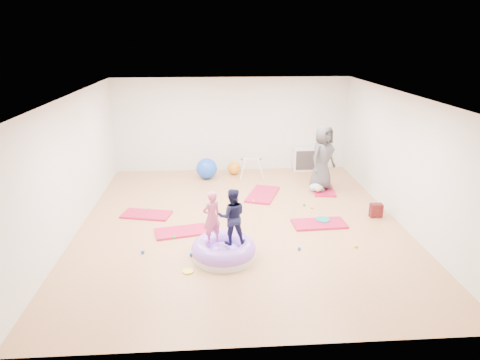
{
  "coord_description": "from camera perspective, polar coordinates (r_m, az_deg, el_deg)",
  "views": [
    {
      "loc": [
        -0.62,
        -8.66,
        3.94
      ],
      "look_at": [
        0.0,
        0.3,
        0.9
      ],
      "focal_mm": 32.0,
      "sensor_mm": 36.0,
      "label": 1
    }
  ],
  "objects": [
    {
      "name": "exercise_ball_orange",
      "position": [
        12.75,
        -0.81,
        1.61
      ],
      "size": [
        0.39,
        0.39,
        0.39
      ],
      "primitive_type": "sphere",
      "color": "orange",
      "rests_on": "ground"
    },
    {
      "name": "infant",
      "position": [
        11.41,
        10.19,
        -0.96
      ],
      "size": [
        0.38,
        0.38,
        0.22
      ],
      "color": "#A1D2E8",
      "rests_on": "gym_mat_rear_right"
    },
    {
      "name": "infant_play_gym",
      "position": [
        12.46,
        1.49,
        2.05
      ],
      "size": [
        0.73,
        0.69,
        0.56
      ],
      "rotation": [
        0.0,
        0.0,
        0.35
      ],
      "color": "silver",
      "rests_on": "ground"
    },
    {
      "name": "gym_mat_front_left",
      "position": [
        9.16,
        -7.82,
        -6.83
      ],
      "size": [
        1.17,
        0.76,
        0.05
      ],
      "primitive_type": "cube",
      "rotation": [
        0.0,
        0.0,
        0.21
      ],
      "color": "#D01443",
      "rests_on": "ground"
    },
    {
      "name": "gym_mat_right",
      "position": [
        9.58,
        10.52,
        -5.76
      ],
      "size": [
        1.19,
        0.64,
        0.05
      ],
      "primitive_type": "cube",
      "rotation": [
        0.0,
        0.0,
        0.05
      ],
      "color": "#D01443",
      "rests_on": "ground"
    },
    {
      "name": "child_pink",
      "position": [
        7.81,
        -3.8,
        -4.65
      ],
      "size": [
        0.44,
        0.39,
        1.01
      ],
      "primitive_type": "imported",
      "rotation": [
        0.0,
        0.0,
        3.68
      ],
      "color": "#D25783",
      "rests_on": "inflatable_cushion"
    },
    {
      "name": "gym_mat_rear_right",
      "position": [
        11.7,
        11.0,
        -1.21
      ],
      "size": [
        0.69,
        1.17,
        0.05
      ],
      "primitive_type": "cube",
      "rotation": [
        0.0,
        0.0,
        1.45
      ],
      "color": "#D01443",
      "rests_on": "ground"
    },
    {
      "name": "gym_mat_center_back",
      "position": [
        11.13,
        3.04,
        -1.92
      ],
      "size": [
        1.05,
        1.43,
        0.05
      ],
      "primitive_type": "cube",
      "rotation": [
        0.0,
        0.0,
        1.22
      ],
      "color": "#D01443",
      "rests_on": "ground"
    },
    {
      "name": "backpack",
      "position": [
        10.25,
        17.68,
        -3.89
      ],
      "size": [
        0.28,
        0.18,
        0.32
      ],
      "primitive_type": "cube",
      "rotation": [
        0.0,
        0.0,
        -0.02
      ],
      "color": "maroon",
      "rests_on": "ground"
    },
    {
      "name": "exercise_ball_blue",
      "position": [
        12.37,
        -4.46,
        1.54
      ],
      "size": [
        0.6,
        0.6,
        0.6
      ],
      "primitive_type": "sphere",
      "color": "blue",
      "rests_on": "ground"
    },
    {
      "name": "cube_shelf",
      "position": [
        13.27,
        8.61,
        2.78
      ],
      "size": [
        0.69,
        0.34,
        0.69
      ],
      "color": "silver",
      "rests_on": "ground"
    },
    {
      "name": "inflatable_cushion",
      "position": [
        8.07,
        -2.19,
        -9.34
      ],
      "size": [
        1.2,
        1.2,
        0.38
      ],
      "rotation": [
        0.0,
        0.0,
        -0.26
      ],
      "color": "silver",
      "rests_on": "ground"
    },
    {
      "name": "room",
      "position": [
        9.05,
        0.13,
        2.39
      ],
      "size": [
        7.01,
        8.01,
        2.81
      ],
      "color": "#C97955",
      "rests_on": "ground"
    },
    {
      "name": "balance_disc",
      "position": [
        9.74,
        10.99,
        -5.31
      ],
      "size": [
        0.32,
        0.32,
        0.07
      ],
      "primitive_type": "cylinder",
      "color": "#15837E",
      "rests_on": "ground"
    },
    {
      "name": "gym_mat_mid_left",
      "position": [
        10.13,
        -12.36,
        -4.51
      ],
      "size": [
        1.2,
        0.79,
        0.05
      ],
      "primitive_type": "cube",
      "rotation": [
        0.0,
        0.0,
        -0.23
      ],
      "color": "#D01443",
      "rests_on": "ground"
    },
    {
      "name": "yellow_toy",
      "position": [
        7.73,
        -6.97,
        -11.99
      ],
      "size": [
        0.2,
        0.2,
        0.03
      ],
      "primitive_type": "cylinder",
      "color": "yellow",
      "rests_on": "ground"
    },
    {
      "name": "adult_caregiver",
      "position": [
        11.42,
        10.96,
        2.96
      ],
      "size": [
        1.0,
        0.96,
        1.73
      ],
      "primitive_type": "imported",
      "rotation": [
        0.0,
        0.0,
        0.69
      ],
      "color": "#424347",
      "rests_on": "gym_mat_rear_right"
    },
    {
      "name": "child_navy",
      "position": [
        7.76,
        -1.08,
        -4.55
      ],
      "size": [
        0.53,
        0.41,
        1.06
      ],
      "primitive_type": "imported",
      "rotation": [
        0.0,
        0.0,
        3.16
      ],
      "color": "#14163B",
      "rests_on": "inflatable_cushion"
    },
    {
      "name": "ball_pit_balls",
      "position": [
        9.22,
        0.09,
        -6.36
      ],
      "size": [
        4.36,
        2.71,
        0.07
      ],
      "color": "blue",
      "rests_on": "ground"
    }
  ]
}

